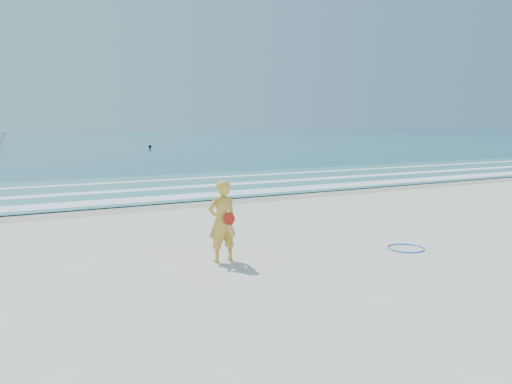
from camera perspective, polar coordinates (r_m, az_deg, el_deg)
name	(u,v)px	position (r m, az deg, el deg)	size (l,w,h in m)	color
ground	(324,259)	(11.34, 7.79, -7.58)	(400.00, 400.00, 0.00)	silver
wet_sand	(185,203)	(19.21, -8.07, -1.24)	(400.00, 2.40, 0.00)	#B2A893
ocean	(26,138)	(114.07, -24.85, 5.59)	(400.00, 190.00, 0.04)	#19727F
shallow	(149,187)	(23.92, -12.17, 0.54)	(400.00, 10.00, 0.01)	#59B7AD
foam_near	(174,197)	(20.41, -9.32, -0.59)	(400.00, 1.40, 0.01)	white
foam_mid	(154,189)	(23.16, -11.62, 0.34)	(400.00, 0.90, 0.01)	white
foam_far	(135,182)	(26.32, -13.66, 1.16)	(400.00, 0.60, 0.01)	white
hoop	(406,248)	(12.64, 16.75, -6.16)	(0.87, 0.87, 0.03)	#0E70FF
buoy	(150,146)	(62.42, -12.03, 5.11)	(0.42, 0.42, 0.42)	black
woman	(222,221)	(10.85, -3.88, -3.35)	(0.67, 0.45, 1.80)	gold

